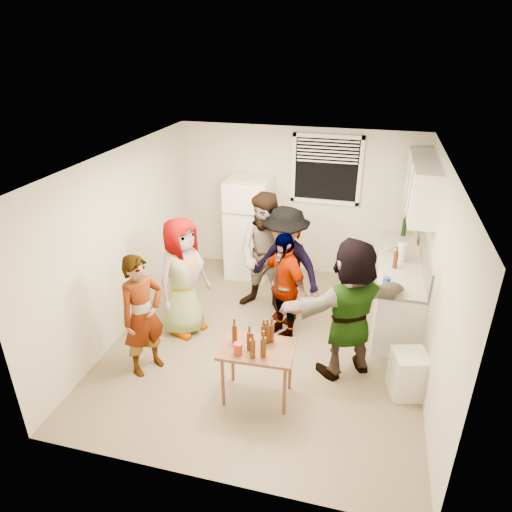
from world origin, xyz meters
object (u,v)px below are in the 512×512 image
(red_cup, at_px, (238,353))
(guest_back_left, at_px, (267,309))
(refrigerator, at_px, (249,228))
(guest_black, at_px, (282,333))
(beer_bottle_table, at_px, (263,356))
(guest_stripe, at_px, (149,368))
(kettle, at_px, (397,255))
(serving_table, at_px, (257,396))
(guest_orange, at_px, (344,370))
(guest_back_right, at_px, (283,320))
(trash_bin, at_px, (408,376))
(wine_bottle, at_px, (403,236))
(beer_bottle_counter, at_px, (394,268))
(blue_cup, at_px, (386,286))
(guest_grey, at_px, (187,329))

(red_cup, height_order, guest_back_left, red_cup)
(refrigerator, relative_size, guest_black, 1.11)
(beer_bottle_table, distance_m, guest_stripe, 1.71)
(kettle, xyz_separation_m, serving_table, (-1.50, -2.38, -0.90))
(red_cup, distance_m, guest_orange, 1.57)
(guest_back_right, bearing_deg, trash_bin, -11.01)
(wine_bottle, xyz_separation_m, guest_back_left, (-1.93, -1.28, -0.90))
(serving_table, relative_size, guest_stripe, 0.52)
(beer_bottle_counter, height_order, trash_bin, beer_bottle_counter)
(beer_bottle_counter, relative_size, blue_cup, 1.82)
(wine_bottle, distance_m, beer_bottle_counter, 1.22)
(kettle, relative_size, wine_bottle, 0.77)
(wine_bottle, relative_size, guest_back_left, 0.15)
(beer_bottle_table, distance_m, red_cup, 0.27)
(guest_stripe, distance_m, guest_back_right, 2.06)
(trash_bin, xyz_separation_m, red_cup, (-1.84, -0.64, 0.44))
(beer_bottle_table, bearing_deg, beer_bottle_counter, 56.58)
(kettle, xyz_separation_m, beer_bottle_table, (-1.40, -2.50, -0.21))
(beer_bottle_table, height_order, guest_back_right, beer_bottle_table)
(beer_bottle_counter, height_order, red_cup, beer_bottle_counter)
(blue_cup, height_order, trash_bin, blue_cup)
(trash_bin, relative_size, guest_back_right, 0.32)
(wine_bottle, bearing_deg, guest_stripe, -135.56)
(serving_table, bearing_deg, trash_bin, 16.32)
(guest_back_left, height_order, guest_black, guest_back_left)
(guest_stripe, bearing_deg, red_cup, -73.80)
(refrigerator, distance_m, blue_cup, 2.73)
(guest_back_left, distance_m, guest_black, 0.66)
(kettle, distance_m, blue_cup, 1.02)
(beer_bottle_counter, bearing_deg, blue_cup, -101.34)
(blue_cup, height_order, guest_back_left, blue_cup)
(refrigerator, xyz_separation_m, guest_black, (0.92, -1.64, -0.85))
(beer_bottle_table, relative_size, guest_back_right, 0.14)
(serving_table, xyz_separation_m, guest_grey, (-1.31, 1.05, 0.00))
(refrigerator, distance_m, guest_back_left, 1.49)
(refrigerator, height_order, trash_bin, refrigerator)
(guest_grey, distance_m, guest_back_right, 1.41)
(beer_bottle_table, xyz_separation_m, guest_orange, (0.84, 0.85, -0.69))
(serving_table, bearing_deg, refrigerator, 106.98)
(kettle, xyz_separation_m, wine_bottle, (0.10, 0.76, 0.00))
(beer_bottle_table, distance_m, guest_grey, 1.96)
(red_cup, distance_m, guest_grey, 1.79)
(guest_black, bearing_deg, refrigerator, 159.33)
(guest_orange, bearing_deg, blue_cup, -156.22)
(beer_bottle_table, bearing_deg, guest_orange, 45.44)
(beer_bottle_counter, xyz_separation_m, serving_table, (-1.45, -1.92, -0.90))
(guest_stripe, height_order, guest_orange, guest_orange)
(serving_table, height_order, guest_orange, serving_table)
(kettle, relative_size, guest_back_right, 0.12)
(beer_bottle_counter, bearing_deg, refrigerator, 156.66)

